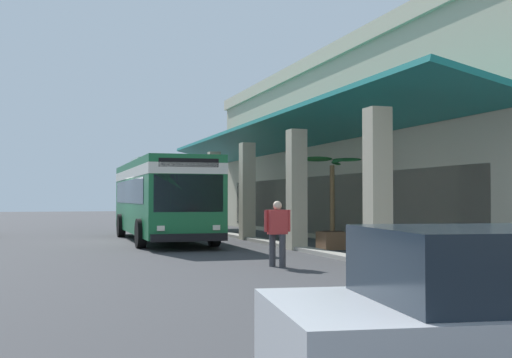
% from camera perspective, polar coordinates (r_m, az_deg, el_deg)
% --- Properties ---
extents(ground, '(120.00, 120.00, 0.00)m').
position_cam_1_polar(ground, '(28.04, 4.98, -5.14)').
color(ground, '#38383A').
extents(curb_strip, '(32.85, 0.50, 0.12)m').
position_cam_1_polar(curb_strip, '(26.66, -0.66, -5.20)').
color(curb_strip, '#9E998E').
rests_on(curb_strip, ground).
extents(plaza_building, '(27.67, 17.01, 7.78)m').
position_cam_1_polar(plaza_building, '(30.95, 16.63, 2.46)').
color(plaza_building, '#B2A88E').
rests_on(plaza_building, ground).
extents(transit_bus, '(11.24, 2.94, 3.34)m').
position_cam_1_polar(transit_bus, '(26.21, -8.29, -1.32)').
color(transit_bus, '#196638').
rests_on(transit_bus, ground).
extents(pedestrian, '(0.39, 0.66, 1.62)m').
position_cam_1_polar(pedestrian, '(16.11, 1.88, -4.49)').
color(pedestrian, '#38383D').
rests_on(pedestrian, ground).
extents(potted_palm, '(1.68, 1.90, 3.09)m').
position_cam_1_polar(potted_palm, '(21.82, 6.68, -4.05)').
color(potted_palm, brown).
rests_on(potted_palm, ground).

